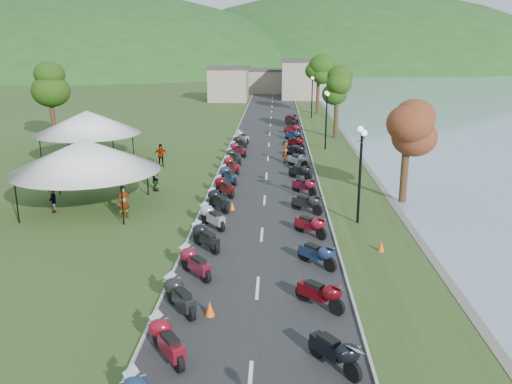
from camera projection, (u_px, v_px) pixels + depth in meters
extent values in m
cube|color=#28282A|center=(269.00, 145.00, 49.92)|extent=(7.00, 120.00, 0.02)
cube|color=gray|center=(261.00, 82.00, 92.61)|extent=(18.00, 16.00, 5.00)
imported|color=slate|center=(125.00, 218.00, 29.41)|extent=(0.77, 0.68, 1.76)
imported|color=slate|center=(106.00, 171.00, 40.03)|extent=(0.82, 0.48, 1.64)
imported|color=slate|center=(53.00, 213.00, 30.31)|extent=(0.93, 1.08, 1.58)
cone|color=#F2590C|center=(210.00, 309.00, 18.87)|extent=(0.36, 0.36, 0.56)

